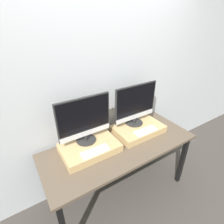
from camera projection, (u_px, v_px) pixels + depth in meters
The scene contains 9 objects.
ground_plane at pixel (136, 213), 2.05m from camera, with size 12.00×12.00×0.00m, color #423D38.
wall_back at pixel (101, 89), 1.99m from camera, with size 8.00×0.04×2.60m.
workbench at pixel (120, 150), 1.97m from camera, with size 1.71×0.69×0.78m.
wooden_riser_left at pixel (90, 148), 1.82m from camera, with size 0.58×0.39×0.08m.
monitor_left at pixel (84, 119), 1.74m from camera, with size 0.56×0.21×0.50m.
keyboard_left at pixel (95, 151), 1.70m from camera, with size 0.29×0.11×0.01m.
wooden_riser_right at pixel (138, 129), 2.13m from camera, with size 0.58×0.39×0.08m.
monitor_right at pixel (136, 104), 2.04m from camera, with size 0.56×0.21×0.50m.
keyboard_right at pixel (146, 131), 2.01m from camera, with size 0.29×0.11×0.01m.
Camera 1 is at (-0.89, -0.88, 2.03)m, focal length 28.00 mm.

